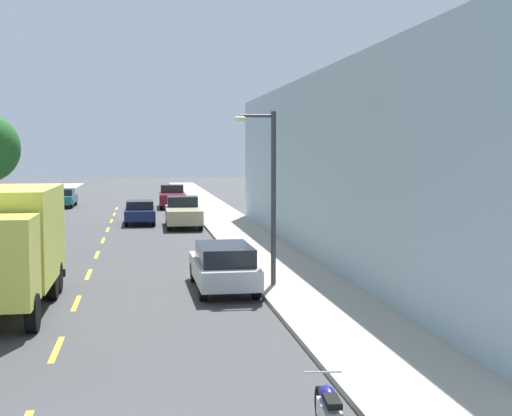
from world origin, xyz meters
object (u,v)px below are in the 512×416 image
moving_navy_sedan (140,212)px  street_lamp (268,183)px  parked_sedan_teal (63,197)px  parked_pickup_burgundy (172,197)px  parked_motorcycle (329,414)px  delivery_box_truck (8,241)px  parked_pickup_champagne (183,213)px  parked_wagon_silver (224,266)px  parked_sedan_sky (35,212)px

moving_navy_sedan → street_lamp: bearing=-79.2°
street_lamp → parked_sedan_teal: 37.41m
street_lamp → parked_pickup_burgundy: bearing=92.8°
parked_sedan_teal → parked_motorcycle: bearing=-79.5°
delivery_box_truck → parked_motorcycle: 12.45m
parked_pickup_champagne → parked_sedan_teal: 18.53m
street_lamp → delivery_box_truck: street_lamp is taller
parked_pickup_champagne → parked_motorcycle: (0.45, -31.67, -0.42)m
delivery_box_truck → parked_pickup_burgundy: size_ratio=1.34×
parked_wagon_silver → parked_sedan_sky: parked_wagon_silver is taller
parked_pickup_champagne → parked_sedan_sky: bearing=160.4°
parked_sedan_sky → parked_motorcycle: size_ratio=2.21×
delivery_box_truck → street_lamp: bearing=12.7°
parked_sedan_sky → parked_wagon_silver: bearing=-68.4°
moving_navy_sedan → parked_motorcycle: size_ratio=2.19×
parked_sedan_teal → moving_navy_sedan: size_ratio=1.01×
delivery_box_truck → parked_wagon_silver: 6.59m
street_lamp → delivery_box_truck: 8.06m
parked_sedan_sky → moving_navy_sedan: (6.29, -0.99, 0.00)m
parked_pickup_burgundy → street_lamp: bearing=-87.2°
delivery_box_truck → moving_navy_sedan: (3.60, 23.33, -1.16)m
parked_wagon_silver → parked_sedan_teal: size_ratio=1.04×
delivery_box_truck → parked_motorcycle: delivery_box_truck is taller
parked_pickup_burgundy → delivery_box_truck: bearing=-99.6°
parked_pickup_champagne → parked_sedan_teal: parked_pickup_champagne is taller
moving_navy_sedan → parked_sedan_teal: bearing=112.8°
parked_pickup_champagne → parked_pickup_burgundy: 14.59m
street_lamp → parked_sedan_sky: size_ratio=1.23×
parked_sedan_sky → parked_motorcycle: bearing=-75.1°
delivery_box_truck → parked_pickup_burgundy: 36.30m
parked_sedan_sky → parked_pickup_burgundy: bearing=52.6°
delivery_box_truck → moving_navy_sedan: bearing=81.2°
parked_sedan_sky → parked_motorcycle: parked_sedan_sky is taller
parked_sedan_teal → parked_wagon_silver: bearing=-76.4°
parked_wagon_silver → parked_pickup_champagne: parked_pickup_champagne is taller
street_lamp → parked_pickup_burgundy: (-1.65, 34.03, -2.60)m
delivery_box_truck → parked_wagon_silver: (6.28, 1.68, -1.10)m
street_lamp → moving_navy_sedan: (-4.12, 21.59, -2.68)m
delivery_box_truck → parked_sedan_teal: delivery_box_truck is taller
parked_pickup_burgundy → moving_navy_sedan: parked_pickup_burgundy is taller
parked_wagon_silver → street_lamp: bearing=2.4°
parked_wagon_silver → moving_navy_sedan: (-2.68, 21.65, -0.05)m
parked_pickup_champagne → moving_navy_sedan: bearing=139.4°
parked_wagon_silver → moving_navy_sedan: size_ratio=1.05×
parked_sedan_teal → street_lamp: bearing=-74.2°
street_lamp → moving_navy_sedan: street_lamp is taller
delivery_box_truck → parked_motorcycle: (6.55, -10.48, -1.50)m
street_lamp → moving_navy_sedan: size_ratio=1.23×
parked_sedan_teal → moving_navy_sedan: 15.53m
street_lamp → parked_pickup_champagne: 19.69m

